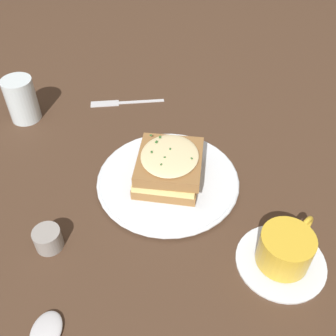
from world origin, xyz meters
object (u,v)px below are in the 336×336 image
Objects in this scene: fork at (119,103)px; condiment_pot at (48,239)px; dinner_plate at (168,180)px; teacup_with_saucer at (285,252)px; sandwich at (169,167)px; water_glass at (22,100)px.

condiment_pot is at bearing 163.38° from fork.
dinner_plate is at bearing 72.61° from condiment_pot.
dinner_plate is 1.84× the size of teacup_with_saucer.
dinner_plate is at bearing 91.12° from teacup_with_saucer.
teacup_with_saucer is (0.24, -0.03, -0.02)m from sandwich.
teacup_with_saucer is at bearing 32.14° from condiment_pot.
fork is at bearing 52.31° from water_glass.
sandwich is 1.68× the size of water_glass.
teacup_with_saucer is 1.05× the size of fork.
condiment_pot is (-0.07, -0.23, -0.03)m from sandwich.
dinner_plate is 0.38m from water_glass.
sandwich is 1.19× the size of fork.
dinner_plate is 5.94× the size of condiment_pot.
teacup_with_saucer is at bearing -6.62° from dinner_plate.
water_glass is at bearing 147.01° from condiment_pot.
teacup_with_saucer is 1.47× the size of water_glass.
water_glass is at bearing 99.64° from fork.
condiment_pot is (0.18, -0.36, 0.02)m from fork.
water_glass reaches higher than fork.
sandwich is 0.24m from condiment_pot.
sandwich reaches higher than teacup_with_saucer.
fork is at bearing 116.05° from condiment_pot.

